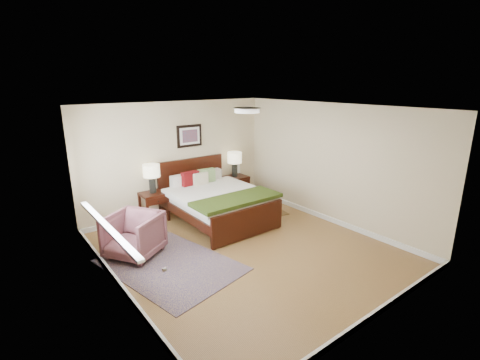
# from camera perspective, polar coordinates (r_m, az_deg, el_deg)

# --- Properties ---
(floor) EXTENTS (5.00, 5.00, 0.00)m
(floor) POSITION_cam_1_polar(r_m,az_deg,el_deg) (6.39, 1.03, -11.22)
(floor) COLOR olive
(floor) RESTS_ON ground
(back_wall) EXTENTS (4.50, 0.04, 2.50)m
(back_wall) POSITION_cam_1_polar(r_m,az_deg,el_deg) (7.97, -10.20, 3.62)
(back_wall) COLOR #C8B591
(back_wall) RESTS_ON ground
(front_wall) EXTENTS (4.50, 0.04, 2.50)m
(front_wall) POSITION_cam_1_polar(r_m,az_deg,el_deg) (4.37, 22.15, -7.67)
(front_wall) COLOR #C8B591
(front_wall) RESTS_ON ground
(left_wall) EXTENTS (0.04, 5.00, 2.50)m
(left_wall) POSITION_cam_1_polar(r_m,az_deg,el_deg) (4.92, -19.97, -4.84)
(left_wall) COLOR #C8B591
(left_wall) RESTS_ON ground
(right_wall) EXTENTS (0.04, 5.00, 2.50)m
(right_wall) POSITION_cam_1_polar(r_m,az_deg,el_deg) (7.49, 14.69, 2.56)
(right_wall) COLOR #C8B591
(right_wall) RESTS_ON ground
(ceiling) EXTENTS (4.50, 5.00, 0.02)m
(ceiling) POSITION_cam_1_polar(r_m,az_deg,el_deg) (5.70, 1.16, 11.76)
(ceiling) COLOR white
(ceiling) RESTS_ON back_wall
(window) EXTENTS (0.11, 2.72, 1.32)m
(window) POSITION_cam_1_polar(r_m,az_deg,el_deg) (5.53, -21.82, -1.37)
(window) COLOR silver
(window) RESTS_ON left_wall
(door) EXTENTS (0.06, 1.00, 2.18)m
(door) POSITION_cam_1_polar(r_m,az_deg,el_deg) (3.52, -10.09, -15.91)
(door) COLOR silver
(door) RESTS_ON ground
(ceil_fixture) EXTENTS (0.44, 0.44, 0.08)m
(ceil_fixture) POSITION_cam_1_polar(r_m,az_deg,el_deg) (5.70, 1.15, 11.41)
(ceil_fixture) COLOR white
(ceil_fixture) RESTS_ON ceiling
(bed) EXTENTS (1.81, 2.20, 1.18)m
(bed) POSITION_cam_1_polar(r_m,az_deg,el_deg) (7.40, -3.92, -2.77)
(bed) COLOR black
(bed) RESTS_ON ground
(wall_art) EXTENTS (0.62, 0.05, 0.50)m
(wall_art) POSITION_cam_1_polar(r_m,az_deg,el_deg) (8.00, -8.29, 7.18)
(wall_art) COLOR black
(wall_art) RESTS_ON back_wall
(nightstand_left) EXTENTS (0.52, 0.47, 0.62)m
(nightstand_left) POSITION_cam_1_polar(r_m,az_deg,el_deg) (7.65, -13.96, -2.97)
(nightstand_left) COLOR black
(nightstand_left) RESTS_ON ground
(nightstand_right) EXTENTS (0.63, 0.47, 0.62)m
(nightstand_right) POSITION_cam_1_polar(r_m,az_deg,el_deg) (8.72, -0.83, -1.01)
(nightstand_right) COLOR black
(nightstand_right) RESTS_ON ground
(lamp_left) EXTENTS (0.35, 0.35, 0.61)m
(lamp_left) POSITION_cam_1_polar(r_m,az_deg,el_deg) (7.51, -14.31, 1.10)
(lamp_left) COLOR black
(lamp_left) RESTS_ON nightstand_left
(lamp_right) EXTENTS (0.35, 0.35, 0.61)m
(lamp_right) POSITION_cam_1_polar(r_m,az_deg,el_deg) (8.56, -0.89, 3.36)
(lamp_right) COLOR black
(lamp_right) RESTS_ON nightstand_right
(armchair) EXTENTS (1.14, 1.14, 0.76)m
(armchair) POSITION_cam_1_polar(r_m,az_deg,el_deg) (6.27, -17.05, -8.64)
(armchair) COLOR brown
(armchair) RESTS_ON ground
(rug_persian) EXTENTS (2.02, 2.52, 0.01)m
(rug_persian) POSITION_cam_1_polar(r_m,az_deg,el_deg) (5.99, -11.36, -13.47)
(rug_persian) COLOR #0F0D41
(rug_persian) RESTS_ON ground
(rug_navy) EXTENTS (0.99, 1.31, 0.01)m
(rug_navy) POSITION_cam_1_polar(r_m,az_deg,el_deg) (8.26, 3.48, -4.73)
(rug_navy) COLOR black
(rug_navy) RESTS_ON ground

